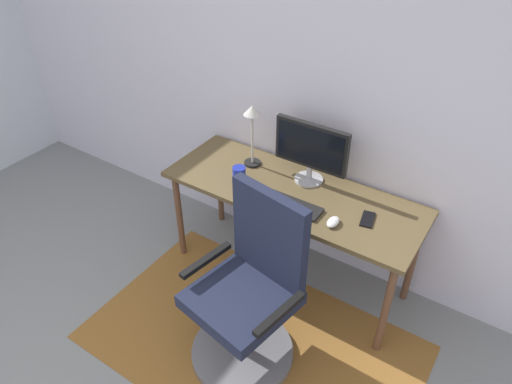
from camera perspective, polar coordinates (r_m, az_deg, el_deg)
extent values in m
cube|color=silver|center=(3.02, 3.03, 14.61)|extent=(6.00, 0.10, 2.60)
cube|color=brown|center=(2.98, -0.49, -17.62)|extent=(1.92, 1.18, 0.01)
cube|color=brown|center=(2.89, 4.38, -0.04)|extent=(1.61, 0.59, 0.03)
cylinder|color=brown|center=(3.32, -9.23, -2.85)|extent=(0.04, 0.04, 0.69)
cylinder|color=brown|center=(2.78, 15.36, -13.50)|extent=(0.04, 0.04, 0.69)
cylinder|color=brown|center=(3.60, -4.38, 1.04)|extent=(0.04, 0.04, 0.69)
cylinder|color=brown|center=(3.11, 18.41, -7.74)|extent=(0.04, 0.04, 0.69)
cylinder|color=#B2B2B7|center=(2.98, 6.38, 1.55)|extent=(0.18, 0.18, 0.01)
cylinder|color=#B2B2B7|center=(2.95, 6.44, 2.38)|extent=(0.04, 0.04, 0.09)
cube|color=black|center=(2.85, 6.70, 5.55)|extent=(0.47, 0.04, 0.29)
cube|color=black|center=(2.84, 6.51, 5.38)|extent=(0.43, 0.00, 0.25)
cube|color=black|center=(2.77, 3.70, -1.33)|extent=(0.43, 0.13, 0.02)
ellipsoid|color=white|center=(2.65, 9.27, -3.59)|extent=(0.06, 0.10, 0.03)
cylinder|color=#1C2A9A|center=(2.92, -2.07, 2.07)|extent=(0.08, 0.08, 0.11)
cube|color=black|center=(2.72, 13.30, -3.21)|extent=(0.10, 0.15, 0.01)
cylinder|color=black|center=(3.12, -0.43, 3.53)|extent=(0.11, 0.11, 0.01)
cylinder|color=beige|center=(3.03, -0.45, 6.41)|extent=(0.02, 0.02, 0.35)
cone|color=beige|center=(2.93, -0.47, 9.85)|extent=(0.11, 0.11, 0.06)
cylinder|color=slate|center=(2.92, -1.64, -18.69)|extent=(0.59, 0.59, 0.05)
cylinder|color=slate|center=(2.74, -1.72, -16.05)|extent=(0.06, 0.06, 0.39)
cube|color=#191E33|center=(2.56, -1.82, -12.83)|extent=(0.57, 0.57, 0.08)
cube|color=#191E33|center=(2.45, 1.64, -5.24)|extent=(0.47, 0.14, 0.54)
cube|color=black|center=(2.62, -6.05, -8.15)|extent=(0.10, 0.35, 0.03)
cube|color=black|center=(2.36, 2.87, -14.43)|extent=(0.10, 0.35, 0.03)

